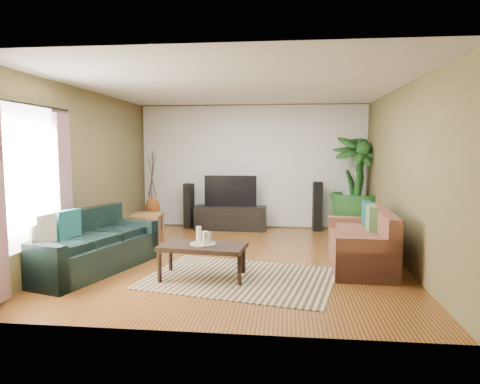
# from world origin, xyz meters

# --- Properties ---
(floor) EXTENTS (5.50, 5.50, 0.00)m
(floor) POSITION_xyz_m (0.00, 0.00, 0.00)
(floor) COLOR brown
(floor) RESTS_ON ground
(ceiling) EXTENTS (5.50, 5.50, 0.00)m
(ceiling) POSITION_xyz_m (0.00, 0.00, 2.70)
(ceiling) COLOR white
(ceiling) RESTS_ON ground
(wall_back) EXTENTS (5.00, 0.00, 5.00)m
(wall_back) POSITION_xyz_m (0.00, 2.75, 1.35)
(wall_back) COLOR brown
(wall_back) RESTS_ON ground
(wall_front) EXTENTS (5.00, 0.00, 5.00)m
(wall_front) POSITION_xyz_m (0.00, -2.75, 1.35)
(wall_front) COLOR brown
(wall_front) RESTS_ON ground
(wall_left) EXTENTS (0.00, 5.50, 5.50)m
(wall_left) POSITION_xyz_m (-2.50, 0.00, 1.35)
(wall_left) COLOR brown
(wall_left) RESTS_ON ground
(wall_right) EXTENTS (0.00, 5.50, 5.50)m
(wall_right) POSITION_xyz_m (2.50, 0.00, 1.35)
(wall_right) COLOR brown
(wall_right) RESTS_ON ground
(backwall_panel) EXTENTS (4.90, 0.00, 4.90)m
(backwall_panel) POSITION_xyz_m (0.00, 2.74, 1.35)
(backwall_panel) COLOR white
(backwall_panel) RESTS_ON ground
(window_pane) EXTENTS (0.00, 1.80, 1.80)m
(window_pane) POSITION_xyz_m (-2.48, -1.60, 1.40)
(window_pane) COLOR white
(window_pane) RESTS_ON ground
(curtain_far) EXTENTS (0.08, 0.35, 2.20)m
(curtain_far) POSITION_xyz_m (-2.43, -0.85, 1.15)
(curtain_far) COLOR gray
(curtain_far) RESTS_ON ground
(curtain_rod) EXTENTS (0.03, 1.90, 0.03)m
(curtain_rod) POSITION_xyz_m (-2.43, -1.60, 2.30)
(curtain_rod) COLOR black
(curtain_rod) RESTS_ON ground
(sofa_left) EXTENTS (1.45, 2.23, 0.85)m
(sofa_left) POSITION_xyz_m (-2.03, -0.88, 0.42)
(sofa_left) COLOR black
(sofa_left) RESTS_ON floor
(sofa_right) EXTENTS (0.91, 1.88, 0.85)m
(sofa_right) POSITION_xyz_m (1.85, -0.19, 0.42)
(sofa_right) COLOR brown
(sofa_right) RESTS_ON floor
(area_rug) EXTENTS (2.77, 2.21, 0.01)m
(area_rug) POSITION_xyz_m (0.14, -1.02, 0.01)
(area_rug) COLOR tan
(area_rug) RESTS_ON floor
(coffee_table) EXTENTS (1.20, 0.75, 0.46)m
(coffee_table) POSITION_xyz_m (-0.37, -1.06, 0.23)
(coffee_table) COLOR black
(coffee_table) RESTS_ON floor
(candle_tray) EXTENTS (0.35, 0.35, 0.02)m
(candle_tray) POSITION_xyz_m (-0.37, -1.06, 0.47)
(candle_tray) COLOR gray
(candle_tray) RESTS_ON coffee_table
(candle_tall) EXTENTS (0.07, 0.07, 0.23)m
(candle_tall) POSITION_xyz_m (-0.43, -1.03, 0.59)
(candle_tall) COLOR beige
(candle_tall) RESTS_ON candle_tray
(candle_mid) EXTENTS (0.07, 0.07, 0.18)m
(candle_mid) POSITION_xyz_m (-0.33, -1.10, 0.57)
(candle_mid) COLOR white
(candle_mid) RESTS_ON candle_tray
(candle_short) EXTENTS (0.07, 0.07, 0.14)m
(candle_short) POSITION_xyz_m (-0.30, -1.00, 0.55)
(candle_short) COLOR beige
(candle_short) RESTS_ON candle_tray
(tv_stand) EXTENTS (1.54, 0.49, 0.51)m
(tv_stand) POSITION_xyz_m (-0.45, 2.39, 0.25)
(tv_stand) COLOR black
(tv_stand) RESTS_ON floor
(television) EXTENTS (1.12, 0.06, 0.66)m
(television) POSITION_xyz_m (-0.45, 2.41, 0.84)
(television) COLOR black
(television) RESTS_ON tv_stand
(speaker_left) EXTENTS (0.22, 0.24, 0.98)m
(speaker_left) POSITION_xyz_m (-1.38, 2.50, 0.49)
(speaker_left) COLOR black
(speaker_left) RESTS_ON floor
(speaker_right) EXTENTS (0.21, 0.23, 1.04)m
(speaker_right) POSITION_xyz_m (1.41, 2.46, 0.52)
(speaker_right) COLOR black
(speaker_right) RESTS_ON floor
(potted_plant) EXTENTS (1.31, 1.31, 2.02)m
(potted_plant) POSITION_xyz_m (2.21, 2.43, 1.01)
(potted_plant) COLOR #184316
(potted_plant) RESTS_ON floor
(plant_pot) EXTENTS (0.37, 0.37, 0.29)m
(plant_pot) POSITION_xyz_m (2.21, 2.43, 0.15)
(plant_pot) COLOR black
(plant_pot) RESTS_ON floor
(pedestal) EXTENTS (0.33, 0.33, 0.33)m
(pedestal) POSITION_xyz_m (-2.12, 2.26, 0.16)
(pedestal) COLOR gray
(pedestal) RESTS_ON floor
(vase) EXTENTS (0.30, 0.30, 0.42)m
(vase) POSITION_xyz_m (-2.12, 2.26, 0.48)
(vase) COLOR brown
(vase) RESTS_ON pedestal
(side_table) EXTENTS (0.56, 0.56, 0.56)m
(side_table) POSITION_xyz_m (-1.79, 0.87, 0.28)
(side_table) COLOR brown
(side_table) RESTS_ON floor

